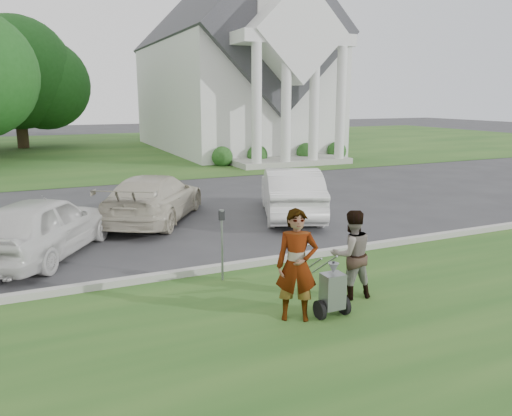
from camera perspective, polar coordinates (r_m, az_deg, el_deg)
ground at (r=9.86m, az=-2.07°, el=-8.11°), size 120.00×120.00×0.00m
grass_strip at (r=7.40m, az=7.03°, el=-15.52°), size 80.00×7.00×0.01m
church_lawn at (r=35.89m, az=-18.62°, el=6.35°), size 80.00×30.00×0.01m
curb at (r=10.32m, az=-3.23°, el=-6.73°), size 80.00×0.18×0.15m
church at (r=34.12m, az=-2.78°, el=16.68°), size 9.19×19.00×24.10m
tree_back at (r=38.57m, az=-25.68°, el=13.21°), size 9.61×7.60×8.89m
striping_cart at (r=8.21m, az=8.69°, el=-9.45°), size 0.54×1.06×0.99m
person_left at (r=7.87m, az=4.68°, el=-6.65°), size 0.78×0.68×1.79m
person_right at (r=8.88m, az=10.82°, el=-5.31°), size 0.83×0.68×1.58m
parking_meter_near at (r=9.51m, az=-3.92°, el=-3.28°), size 0.10×0.09×1.41m
car_b at (r=11.95m, az=-23.22°, el=-1.93°), size 3.54×4.37×1.40m
car_c at (r=14.52m, az=-11.56°, el=1.15°), size 4.03×4.93×1.34m
car_d at (r=14.82m, az=4.01°, el=1.83°), size 3.07×4.68×1.46m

